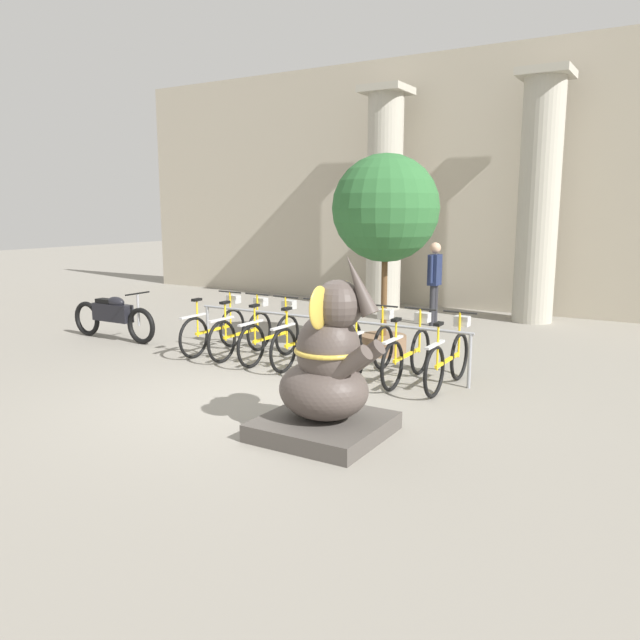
# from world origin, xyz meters

# --- Properties ---
(ground_plane) EXTENTS (60.00, 60.00, 0.00)m
(ground_plane) POSITION_xyz_m (0.00, 0.00, 0.00)
(ground_plane) COLOR gray
(building_facade) EXTENTS (20.00, 0.20, 6.00)m
(building_facade) POSITION_xyz_m (0.00, 8.60, 3.00)
(building_facade) COLOR #B2A893
(building_facade) RESTS_ON ground_plane
(column_left) EXTENTS (1.05, 1.05, 5.16)m
(column_left) POSITION_xyz_m (-1.77, 7.60, 2.62)
(column_left) COLOR #ADA899
(column_left) RESTS_ON ground_plane
(column_right) EXTENTS (1.05, 1.05, 5.16)m
(column_right) POSITION_xyz_m (1.77, 7.60, 2.62)
(column_right) COLOR #ADA899
(column_right) RESTS_ON ground_plane
(bike_rack) EXTENTS (4.70, 0.05, 0.77)m
(bike_rack) POSITION_xyz_m (-0.10, 1.95, 0.63)
(bike_rack) COLOR gray
(bike_rack) RESTS_ON ground_plane
(bicycle_0) EXTENTS (0.48, 1.66, 0.99)m
(bicycle_0) POSITION_xyz_m (-2.15, 1.85, 0.40)
(bicycle_0) COLOR black
(bicycle_0) RESTS_ON ground_plane
(bicycle_1) EXTENTS (0.48, 1.66, 0.99)m
(bicycle_1) POSITION_xyz_m (-1.57, 1.85, 0.40)
(bicycle_1) COLOR black
(bicycle_1) RESTS_ON ground_plane
(bicycle_2) EXTENTS (0.48, 1.66, 0.99)m
(bicycle_2) POSITION_xyz_m (-0.98, 1.83, 0.40)
(bicycle_2) COLOR black
(bicycle_2) RESTS_ON ground_plane
(bicycle_3) EXTENTS (0.48, 1.66, 0.99)m
(bicycle_3) POSITION_xyz_m (-0.39, 1.84, 0.40)
(bicycle_3) COLOR black
(bicycle_3) RESTS_ON ground_plane
(bicycle_4) EXTENTS (0.48, 1.66, 0.99)m
(bicycle_4) POSITION_xyz_m (0.19, 1.87, 0.40)
(bicycle_4) COLOR black
(bicycle_4) RESTS_ON ground_plane
(bicycle_5) EXTENTS (0.48, 1.66, 0.99)m
(bicycle_5) POSITION_xyz_m (0.78, 1.80, 0.40)
(bicycle_5) COLOR black
(bicycle_5) RESTS_ON ground_plane
(bicycle_6) EXTENTS (0.48, 1.66, 0.99)m
(bicycle_6) POSITION_xyz_m (1.36, 1.82, 0.40)
(bicycle_6) COLOR black
(bicycle_6) RESTS_ON ground_plane
(bicycle_7) EXTENTS (0.48, 1.66, 0.99)m
(bicycle_7) POSITION_xyz_m (1.95, 1.82, 0.40)
(bicycle_7) COLOR black
(bicycle_7) RESTS_ON ground_plane
(elephant_statue) EXTENTS (1.27, 1.27, 1.97)m
(elephant_statue) POSITION_xyz_m (1.48, -0.59, 0.66)
(elephant_statue) COLOR #4C4742
(elephant_statue) RESTS_ON ground_plane
(motorcycle) EXTENTS (2.11, 0.55, 0.92)m
(motorcycle) POSITION_xyz_m (-4.42, 1.65, 0.45)
(motorcycle) COLOR black
(motorcycle) RESTS_ON ground_plane
(person_pedestrian) EXTENTS (0.23, 0.47, 1.72)m
(person_pedestrian) POSITION_xyz_m (0.11, 6.10, 1.03)
(person_pedestrian) COLOR #28282D
(person_pedestrian) RESTS_ON ground_plane
(potted_tree) EXTENTS (1.74, 1.74, 3.27)m
(potted_tree) POSITION_xyz_m (0.32, 3.22, 2.32)
(potted_tree) COLOR brown
(potted_tree) RESTS_ON ground_plane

